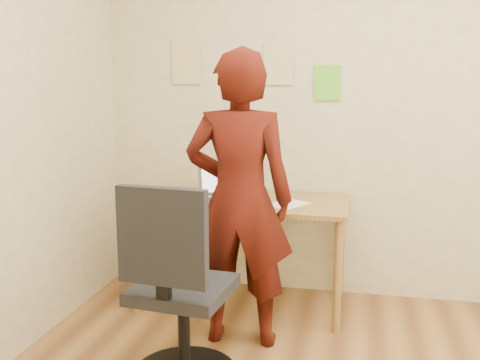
% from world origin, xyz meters
% --- Properties ---
extents(room, '(3.58, 3.58, 2.78)m').
position_xyz_m(room, '(0.00, 0.00, 1.35)').
color(room, brown).
rests_on(room, ground).
extents(desk, '(1.40, 0.70, 0.74)m').
position_xyz_m(desk, '(-0.67, 1.38, 0.65)').
color(desk, olive).
rests_on(desk, ground).
extents(laptop, '(0.47, 0.45, 0.27)m').
position_xyz_m(laptop, '(-0.76, 1.35, 0.79)').
color(laptop, '#ADADB4').
rests_on(laptop, desk).
extents(paper_sheet, '(0.30, 0.33, 0.00)m').
position_xyz_m(paper_sheet, '(-0.35, 1.30, 0.74)').
color(paper_sheet, white).
rests_on(paper_sheet, desk).
extents(phone, '(0.10, 0.13, 0.01)m').
position_xyz_m(phone, '(-0.51, 1.17, 0.74)').
color(phone, black).
rests_on(phone, desk).
extents(wall_note_left, '(0.21, 0.00, 0.30)m').
position_xyz_m(wall_note_left, '(-1.17, 1.74, 1.65)').
color(wall_note_left, '#D6C280').
rests_on(wall_note_left, room).
extents(wall_note_mid, '(0.21, 0.00, 0.30)m').
position_xyz_m(wall_note_mid, '(-0.49, 1.74, 1.64)').
color(wall_note_mid, '#D6C280').
rests_on(wall_note_mid, room).
extents(wall_note_right, '(0.18, 0.00, 0.24)m').
position_xyz_m(wall_note_right, '(-0.15, 1.74, 1.51)').
color(wall_note_right, '#66CA2D').
rests_on(wall_note_right, room).
extents(office_chair, '(0.54, 0.54, 1.04)m').
position_xyz_m(office_chair, '(-0.77, 0.33, 0.45)').
color(office_chair, black).
rests_on(office_chair, ground).
extents(person, '(0.65, 0.45, 1.70)m').
position_xyz_m(person, '(-0.58, 0.87, 0.85)').
color(person, '#3D0E08').
rests_on(person, ground).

